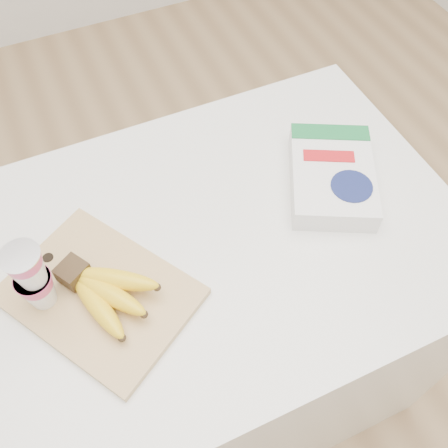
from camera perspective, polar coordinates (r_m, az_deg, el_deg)
name	(u,v)px	position (r m, az deg, el deg)	size (l,w,h in m)	color
table	(205,325)	(1.30, -2.21, -11.44)	(1.04, 0.70, 0.78)	silver
cutting_board	(100,294)	(0.91, -13.99, -7.80)	(0.23, 0.32, 0.02)	tan
bananas	(104,291)	(0.88, -13.57, -7.42)	(0.17, 0.19, 0.06)	#382816
yogurt_stack	(32,277)	(0.86, -21.11, -5.68)	(0.07, 0.07, 0.15)	white
cereal_box	(332,176)	(1.04, 12.23, 5.42)	(0.25, 0.29, 0.05)	white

